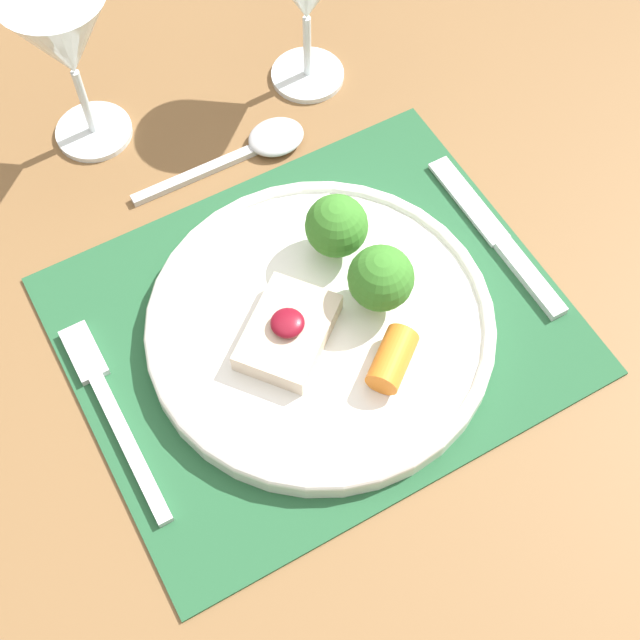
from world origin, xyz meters
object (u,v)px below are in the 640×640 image
fork (109,405)px  wine_glass_far (64,40)px  dinner_plate (324,318)px  knife (504,245)px  spoon (262,144)px

fork → wine_glass_far: wine_glass_far is taller
dinner_plate → knife: bearing=-2.2°
fork → spoon: bearing=38.9°
dinner_plate → fork: size_ratio=1.52×
fork → spoon: 0.29m
dinner_plate → spoon: 0.21m
knife → wine_glass_far: size_ratio=1.15×
knife → wine_glass_far: bearing=129.7°
dinner_plate → spoon: (0.05, 0.20, -0.01)m
knife → spoon: (-0.13, 0.21, 0.00)m
dinner_plate → fork: bearing=173.5°
fork → knife: knife is taller
knife → wine_glass_far: (-0.27, 0.30, 0.11)m
fork → wine_glass_far: 0.31m
knife → wine_glass_far: wine_glass_far is taller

